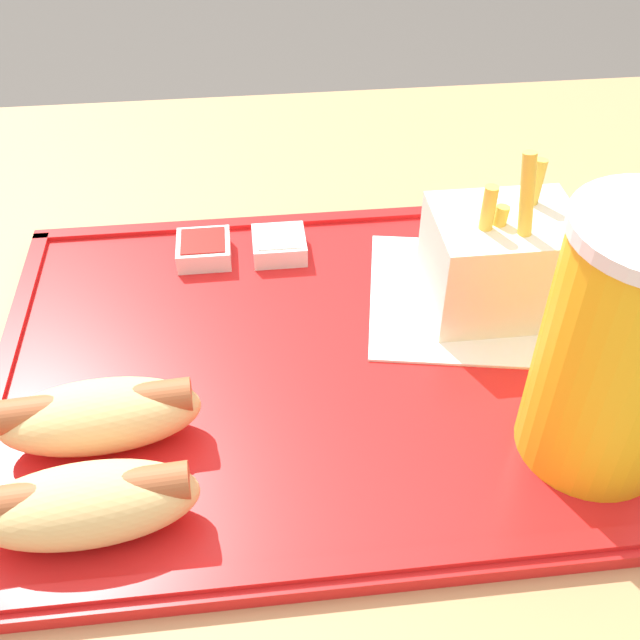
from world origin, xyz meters
TOP-DOWN VIEW (x-y plane):
  - dining_table at (0.00, 0.00)m, footprint 1.06×0.87m
  - food_tray at (0.03, -0.00)m, footprint 0.43×0.33m
  - paper_napkin at (-0.10, -0.05)m, footprint 0.19×0.17m
  - soda_cup at (-0.12, 0.09)m, footprint 0.09×0.09m
  - hot_dog_far at (0.16, 0.12)m, footprint 0.12×0.05m
  - hot_dog_near at (0.16, 0.05)m, footprint 0.12×0.05m
  - fries_carton at (-0.10, -0.04)m, footprint 0.10×0.08m
  - sauce_cup_mayo at (0.05, -0.12)m, footprint 0.04×0.04m
  - sauce_cup_ketchup at (0.10, -0.12)m, footprint 0.04×0.04m

SIDE VIEW (x-z plane):
  - dining_table at x=0.00m, z-range 0.00..0.78m
  - food_tray at x=0.03m, z-range 0.77..0.79m
  - paper_napkin at x=-0.10m, z-range 0.79..0.79m
  - sauce_cup_mayo at x=0.05m, z-range 0.79..0.80m
  - sauce_cup_ketchup at x=0.10m, z-range 0.79..0.80m
  - hot_dog_near at x=0.16m, z-range 0.79..0.83m
  - hot_dog_far at x=0.16m, z-range 0.79..0.83m
  - fries_carton at x=-0.10m, z-range 0.76..0.89m
  - soda_cup at x=-0.12m, z-range 0.77..0.96m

